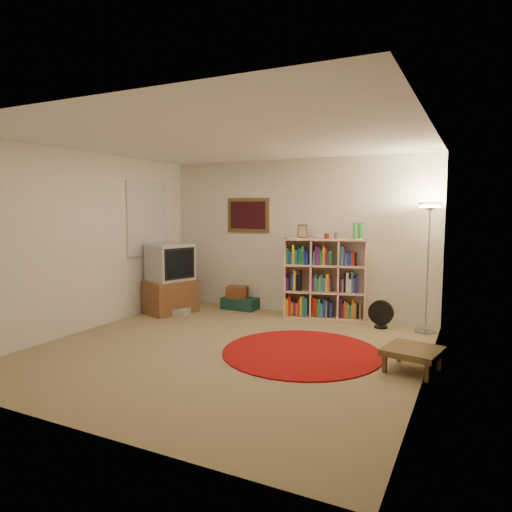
{
  "coord_description": "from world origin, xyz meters",
  "views": [
    {
      "loc": [
        2.7,
        -4.68,
        1.72
      ],
      "look_at": [
        0.1,
        0.6,
        1.1
      ],
      "focal_mm": 32.0,
      "sensor_mm": 36.0,
      "label": 1
    }
  ],
  "objects": [
    {
      "name": "tv_stand",
      "position": [
        -1.83,
        1.34,
        0.55
      ],
      "size": [
        0.77,
        0.91,
        1.14
      ],
      "rotation": [
        0.0,
        0.0,
        -0.33
      ],
      "color": "brown",
      "rests_on": "ground"
    },
    {
      "name": "dvd_box",
      "position": [
        -1.61,
        1.25,
        0.05
      ],
      "size": [
        0.36,
        0.32,
        0.1
      ],
      "rotation": [
        0.0,
        0.0,
        0.21
      ],
      "color": "#B0B0B4",
      "rests_on": "ground"
    },
    {
      "name": "paper_towel",
      "position": [
        0.22,
        2.18,
        0.12
      ],
      "size": [
        0.14,
        0.14,
        0.24
      ],
      "rotation": [
        0.0,
        0.0,
        0.2
      ],
      "color": "white",
      "rests_on": "ground"
    },
    {
      "name": "wicker_basket",
      "position": [
        -0.98,
        2.06,
        0.29
      ],
      "size": [
        0.41,
        0.34,
        0.2
      ],
      "rotation": [
        0.0,
        0.0,
        0.3
      ],
      "color": "brown",
      "rests_on": "suitcase"
    },
    {
      "name": "suitcase",
      "position": [
        -0.93,
        2.1,
        0.1
      ],
      "size": [
        0.6,
        0.39,
        0.19
      ],
      "rotation": [
        0.0,
        0.0,
        0.01
      ],
      "color": "#153B31",
      "rests_on": "ground"
    },
    {
      "name": "red_rug",
      "position": [
        0.85,
        0.31,
        0.01
      ],
      "size": [
        1.9,
        1.9,
        0.02
      ],
      "color": "maroon",
      "rests_on": "ground"
    },
    {
      "name": "room",
      "position": [
        -0.05,
        0.05,
        1.26
      ],
      "size": [
        4.54,
        4.54,
        2.54
      ],
      "color": "#958057",
      "rests_on": "ground"
    },
    {
      "name": "side_table",
      "position": [
        2.12,
        0.25,
        0.21
      ],
      "size": [
        0.64,
        0.64,
        0.25
      ],
      "rotation": [
        0.0,
        0.0,
        -0.19
      ],
      "color": "#513C1C",
      "rests_on": "ground"
    },
    {
      "name": "bookshelf",
      "position": [
        0.54,
        2.1,
        0.61
      ],
      "size": [
        1.3,
        0.65,
        1.5
      ],
      "rotation": [
        0.0,
        0.0,
        0.25
      ],
      "color": "#FFC7AA",
      "rests_on": "ground"
    },
    {
      "name": "floor_lamp",
      "position": [
        2.08,
        1.92,
        1.49
      ],
      "size": [
        0.41,
        0.41,
        1.8
      ],
      "rotation": [
        0.0,
        0.0,
        0.19
      ],
      "color": "#B2B0B4",
      "rests_on": "ground"
    },
    {
      "name": "floor_fan",
      "position": [
        1.48,
        1.86,
        0.2
      ],
      "size": [
        0.36,
        0.19,
        0.41
      ],
      "rotation": [
        0.0,
        0.0,
        -0.01
      ],
      "color": "black",
      "rests_on": "ground"
    }
  ]
}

